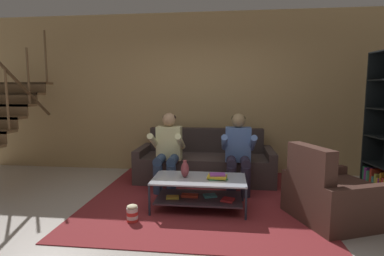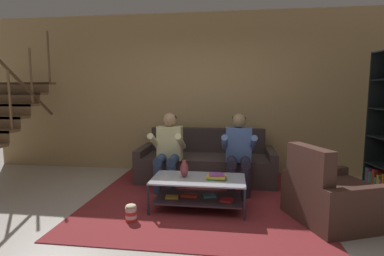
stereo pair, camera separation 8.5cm
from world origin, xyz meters
name	(u,v)px [view 1 (the left image)]	position (x,y,z in m)	size (l,w,h in m)	color
ground	(188,229)	(0.00, 0.00, 0.00)	(16.80, 16.80, 0.00)	#B5ADA5
back_partition	(205,94)	(0.00, 2.46, 1.45)	(8.40, 0.12, 2.90)	tan
couch	(205,163)	(0.05, 1.85, 0.29)	(2.25, 0.87, 0.85)	#3D3130
person_seated_left	(168,148)	(-0.48, 1.33, 0.64)	(0.50, 0.58, 1.16)	navy
person_seated_right	(238,149)	(0.58, 1.33, 0.64)	(0.50, 0.58, 1.16)	#292335
coffee_table	(199,189)	(0.07, 0.58, 0.26)	(1.17, 0.63, 0.40)	#B0B3C0
area_rug	(202,194)	(0.06, 1.09, 0.01)	(3.00, 3.22, 0.01)	maroon
vase	(185,169)	(-0.12, 0.60, 0.50)	(0.11, 0.11, 0.22)	brown
book_stack	(217,177)	(0.29, 0.57, 0.43)	(0.26, 0.21, 0.06)	#3B874E
armchair	(333,197)	(1.64, 0.41, 0.28)	(1.17, 1.15, 0.89)	#452A23
popcorn_tub	(132,213)	(-0.66, 0.09, 0.10)	(0.13, 0.13, 0.21)	red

